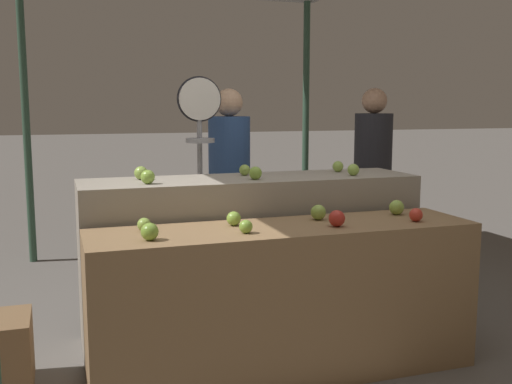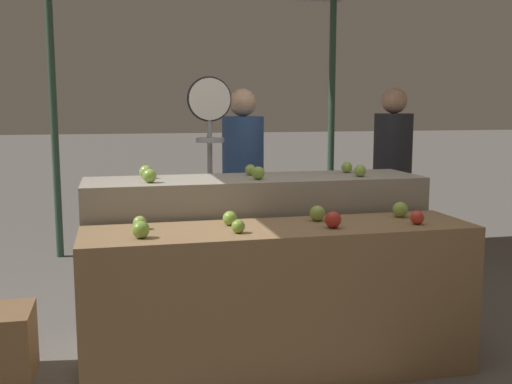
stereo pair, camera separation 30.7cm
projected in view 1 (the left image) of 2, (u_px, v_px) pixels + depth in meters
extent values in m
plane|color=#66605B|center=(284.00, 372.00, 3.36)|extent=(60.00, 60.00, 0.00)
cylinder|color=#33513D|center=(26.00, 127.00, 5.57)|extent=(0.07, 0.07, 2.57)
cylinder|color=#33513D|center=(306.00, 124.00, 6.46)|extent=(0.07, 0.07, 2.57)
cube|color=olive|center=(285.00, 300.00, 3.30)|extent=(2.13, 0.55, 0.83)
cube|color=gray|center=(251.00, 257.00, 3.85)|extent=(2.13, 0.55, 1.03)
sphere|color=#7AA338|center=(150.00, 232.00, 2.89)|extent=(0.09, 0.09, 0.09)
sphere|color=#7AA338|center=(246.00, 227.00, 3.06)|extent=(0.07, 0.07, 0.07)
sphere|color=#B72D23|center=(337.00, 218.00, 3.23)|extent=(0.09, 0.09, 0.09)
sphere|color=red|center=(416.00, 215.00, 3.37)|extent=(0.08, 0.08, 0.08)
sphere|color=#8EB247|center=(144.00, 225.00, 3.10)|extent=(0.07, 0.07, 0.07)
sphere|color=#84AD3D|center=(234.00, 219.00, 3.25)|extent=(0.08, 0.08, 0.08)
sphere|color=#8EB247|center=(318.00, 212.00, 3.42)|extent=(0.09, 0.09, 0.09)
sphere|color=#8EB247|center=(397.00, 207.00, 3.58)|extent=(0.09, 0.09, 0.09)
sphere|color=#84AD3D|center=(148.00, 177.00, 3.45)|extent=(0.08, 0.08, 0.08)
sphere|color=#84AD3D|center=(255.00, 173.00, 3.66)|extent=(0.08, 0.08, 0.08)
sphere|color=#8EB247|center=(353.00, 170.00, 3.87)|extent=(0.08, 0.08, 0.08)
sphere|color=#8EB247|center=(141.00, 173.00, 3.65)|extent=(0.08, 0.08, 0.08)
sphere|color=#8EB247|center=(245.00, 170.00, 3.88)|extent=(0.07, 0.07, 0.07)
sphere|color=#8EB247|center=(338.00, 167.00, 4.08)|extent=(0.07, 0.07, 0.07)
cylinder|color=#99999E|center=(200.00, 206.00, 4.25)|extent=(0.04, 0.04, 1.56)
cylinder|color=black|center=(199.00, 99.00, 4.14)|extent=(0.31, 0.01, 0.31)
cylinder|color=silver|center=(200.00, 99.00, 4.13)|extent=(0.29, 0.02, 0.29)
cylinder|color=#99999E|center=(200.00, 130.00, 4.16)|extent=(0.01, 0.01, 0.14)
cylinder|color=#99999E|center=(200.00, 140.00, 4.17)|extent=(0.20, 0.20, 0.03)
cube|color=#2D2D38|center=(230.00, 247.00, 4.73)|extent=(0.25, 0.17, 0.75)
cylinder|color=#2D4C84|center=(229.00, 159.00, 4.63)|extent=(0.35, 0.35, 0.65)
sphere|color=tan|center=(229.00, 103.00, 4.57)|extent=(0.21, 0.21, 0.21)
cube|color=#2D2D38|center=(371.00, 232.00, 5.25)|extent=(0.25, 0.16, 0.76)
cylinder|color=#232328|center=(373.00, 152.00, 5.15)|extent=(0.34, 0.34, 0.66)
sphere|color=tan|center=(374.00, 101.00, 5.09)|extent=(0.21, 0.21, 0.21)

